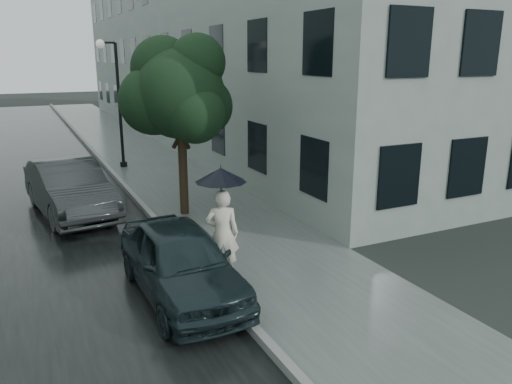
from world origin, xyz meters
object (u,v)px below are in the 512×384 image
pedestrian (222,234)px  lamp_post (115,96)px  street_tree (179,92)px  car_near (181,261)px  car_far (69,188)px

pedestrian → lamp_post: lamp_post is taller
street_tree → car_near: street_tree is taller
pedestrian → street_tree: street_tree is taller
car_near → pedestrian: bearing=22.2°
car_near → lamp_post: bearing=83.2°
lamp_post → car_far: bearing=-114.1°
street_tree → car_far: bearing=157.8°
car_near → car_far: (-1.30, 6.08, 0.08)m
car_near → street_tree: bearing=70.6°
lamp_post → car_far: lamp_post is taller
street_tree → car_far: size_ratio=1.07×
car_far → pedestrian: bearing=-75.7°
street_tree → car_far: street_tree is taller
street_tree → car_near: size_ratio=1.24×
lamp_post → car_far: (-2.45, -5.74, -2.06)m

